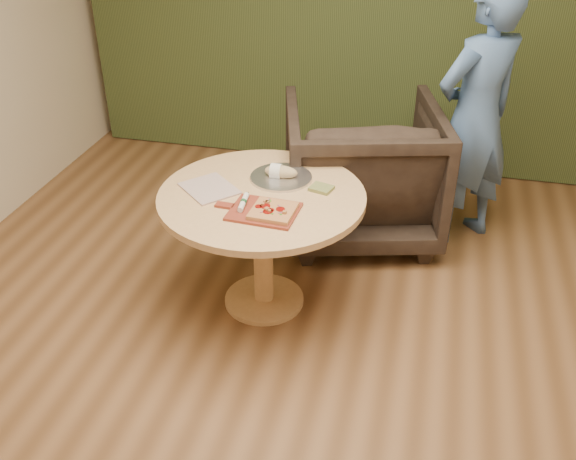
{
  "coord_description": "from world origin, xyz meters",
  "views": [
    {
      "loc": [
        0.51,
        -2.2,
        2.45
      ],
      "look_at": [
        -0.08,
        0.25,
        0.88
      ],
      "focal_mm": 40.0,
      "sensor_mm": 36.0,
      "label": 1
    }
  ],
  "objects_px": {
    "cutlery_roll": "(243,202)",
    "person_standing": "(475,118)",
    "pedestal_table": "(262,216)",
    "pizza_paddle": "(262,211)",
    "flatbread_pizza": "(273,211)",
    "serving_tray": "(281,177)",
    "bread_roll": "(280,172)",
    "armchair": "(362,165)"
  },
  "relations": [
    {
      "from": "person_standing",
      "to": "serving_tray",
      "type": "bearing_deg",
      "value": -3.64
    },
    {
      "from": "flatbread_pizza",
      "to": "armchair",
      "type": "height_order",
      "value": "armchair"
    },
    {
      "from": "person_standing",
      "to": "cutlery_roll",
      "type": "bearing_deg",
      "value": 3.6
    },
    {
      "from": "bread_roll",
      "to": "pedestal_table",
      "type": "bearing_deg",
      "value": -104.4
    },
    {
      "from": "pedestal_table",
      "to": "flatbread_pizza",
      "type": "relative_size",
      "value": 4.95
    },
    {
      "from": "armchair",
      "to": "person_standing",
      "type": "relative_size",
      "value": 0.59
    },
    {
      "from": "armchair",
      "to": "person_standing",
      "type": "height_order",
      "value": "person_standing"
    },
    {
      "from": "pedestal_table",
      "to": "armchair",
      "type": "distance_m",
      "value": 1.05
    },
    {
      "from": "serving_tray",
      "to": "bread_roll",
      "type": "height_order",
      "value": "bread_roll"
    },
    {
      "from": "cutlery_roll",
      "to": "person_standing",
      "type": "bearing_deg",
      "value": 40.9
    },
    {
      "from": "pizza_paddle",
      "to": "flatbread_pizza",
      "type": "distance_m",
      "value": 0.07
    },
    {
      "from": "cutlery_roll",
      "to": "bread_roll",
      "type": "xyz_separation_m",
      "value": [
        0.11,
        0.37,
        0.01
      ]
    },
    {
      "from": "cutlery_roll",
      "to": "bread_roll",
      "type": "distance_m",
      "value": 0.38
    },
    {
      "from": "flatbread_pizza",
      "to": "bread_roll",
      "type": "xyz_separation_m",
      "value": [
        -0.07,
        0.41,
        0.02
      ]
    },
    {
      "from": "pizza_paddle",
      "to": "flatbread_pizza",
      "type": "xyz_separation_m",
      "value": [
        0.06,
        -0.01,
        0.02
      ]
    },
    {
      "from": "pizza_paddle",
      "to": "cutlery_roll",
      "type": "relative_size",
      "value": 2.28
    },
    {
      "from": "pizza_paddle",
      "to": "serving_tray",
      "type": "height_order",
      "value": "serving_tray"
    },
    {
      "from": "pedestal_table",
      "to": "pizza_paddle",
      "type": "height_order",
      "value": "pizza_paddle"
    },
    {
      "from": "flatbread_pizza",
      "to": "person_standing",
      "type": "bearing_deg",
      "value": 51.52
    },
    {
      "from": "cutlery_roll",
      "to": "person_standing",
      "type": "distance_m",
      "value": 1.71
    },
    {
      "from": "bread_roll",
      "to": "armchair",
      "type": "relative_size",
      "value": 0.19
    },
    {
      "from": "cutlery_roll",
      "to": "serving_tray",
      "type": "xyz_separation_m",
      "value": [
        0.11,
        0.37,
        -0.02
      ]
    },
    {
      "from": "pedestal_table",
      "to": "cutlery_roll",
      "type": "xyz_separation_m",
      "value": [
        -0.05,
        -0.17,
        0.17
      ]
    },
    {
      "from": "flatbread_pizza",
      "to": "cutlery_roll",
      "type": "xyz_separation_m",
      "value": [
        -0.17,
        0.05,
        0.0
      ]
    },
    {
      "from": "serving_tray",
      "to": "pizza_paddle",
      "type": "bearing_deg",
      "value": -90.5
    },
    {
      "from": "person_standing",
      "to": "pedestal_table",
      "type": "bearing_deg",
      "value": 0.75
    },
    {
      "from": "flatbread_pizza",
      "to": "armchair",
      "type": "xyz_separation_m",
      "value": [
        0.32,
        1.17,
        -0.26
      ]
    },
    {
      "from": "flatbread_pizza",
      "to": "serving_tray",
      "type": "distance_m",
      "value": 0.42
    },
    {
      "from": "cutlery_roll",
      "to": "person_standing",
      "type": "xyz_separation_m",
      "value": [
        1.19,
        1.23,
        0.1
      ]
    },
    {
      "from": "pedestal_table",
      "to": "pizza_paddle",
      "type": "bearing_deg",
      "value": -74.01
    },
    {
      "from": "pedestal_table",
      "to": "person_standing",
      "type": "relative_size",
      "value": 0.65
    },
    {
      "from": "pedestal_table",
      "to": "cutlery_roll",
      "type": "bearing_deg",
      "value": -107.8
    },
    {
      "from": "pedestal_table",
      "to": "person_standing",
      "type": "bearing_deg",
      "value": 43.16
    },
    {
      "from": "cutlery_roll",
      "to": "bread_roll",
      "type": "relative_size",
      "value": 1.03
    },
    {
      "from": "pedestal_table",
      "to": "cutlery_roll",
      "type": "height_order",
      "value": "cutlery_roll"
    },
    {
      "from": "pedestal_table",
      "to": "serving_tray",
      "type": "relative_size",
      "value": 3.24
    },
    {
      "from": "cutlery_roll",
      "to": "serving_tray",
      "type": "height_order",
      "value": "cutlery_roll"
    },
    {
      "from": "person_standing",
      "to": "armchair",
      "type": "bearing_deg",
      "value": -33.79
    },
    {
      "from": "flatbread_pizza",
      "to": "cutlery_roll",
      "type": "relative_size",
      "value": 1.17
    },
    {
      "from": "pizza_paddle",
      "to": "armchair",
      "type": "distance_m",
      "value": 1.24
    },
    {
      "from": "pizza_paddle",
      "to": "bread_roll",
      "type": "distance_m",
      "value": 0.4
    },
    {
      "from": "cutlery_roll",
      "to": "armchair",
      "type": "height_order",
      "value": "armchair"
    }
  ]
}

